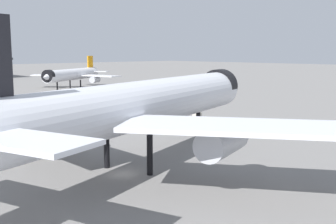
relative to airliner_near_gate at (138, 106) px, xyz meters
name	(u,v)px	position (x,y,z in m)	size (l,w,h in m)	color
ground	(124,174)	(-3.58, -1.37, -8.24)	(900.00, 900.00, 0.00)	slate
airliner_near_gate	(138,106)	(0.00, 0.00, 0.00)	(64.92, 57.86, 18.71)	silver
airliner_far_taxiway	(73,75)	(57.25, 109.34, -2.31)	(40.68, 36.49, 13.45)	white
service_truck_front	(152,113)	(27.64, 27.78, -6.65)	(5.83, 5.04, 3.00)	black
baggage_tug_wing	(77,119)	(12.85, 35.89, -7.27)	(3.03, 3.58, 1.85)	black
baggage_cart_trailing	(197,116)	(34.23, 19.98, -7.27)	(2.78, 2.53, 1.82)	black
traffic_cone_near_nose	(283,125)	(40.73, 2.12, -7.85)	(0.63, 0.63, 0.79)	#F2600C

